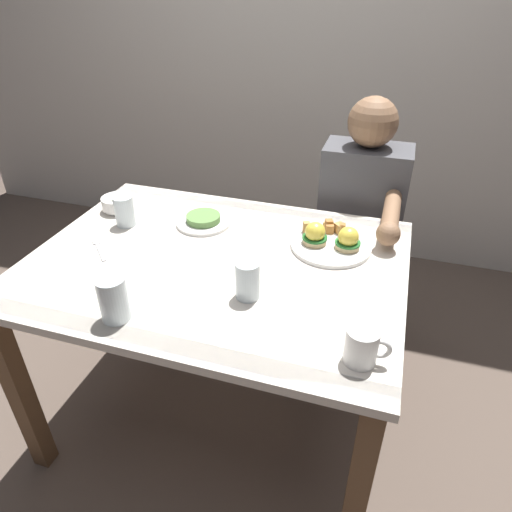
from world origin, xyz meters
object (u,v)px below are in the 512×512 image
at_px(dining_table, 217,286).
at_px(water_glass_extra, 114,301).
at_px(coffee_mug, 362,345).
at_px(water_glass_far, 125,213).
at_px(water_glass_near, 248,282).
at_px(fork, 99,248).
at_px(side_plate, 204,220).
at_px(fruit_bowl, 118,203).
at_px(diner_person, 360,219).
at_px(eggs_benedict_plate, 331,241).

height_order(dining_table, water_glass_extra, water_glass_extra).
bearing_deg(coffee_mug, water_glass_far, 154.21).
relative_size(water_glass_near, water_glass_far, 1.03).
bearing_deg(fork, water_glass_extra, -49.38).
height_order(dining_table, side_plate, side_plate).
bearing_deg(side_plate, fork, -134.77).
distance_m(dining_table, fruit_bowl, 0.55).
height_order(fork, water_glass_near, water_glass_near).
xyz_separation_m(fork, water_glass_extra, (0.25, -0.29, 0.06)).
distance_m(coffee_mug, water_glass_far, 1.00).
relative_size(fruit_bowl, diner_person, 0.11).
xyz_separation_m(fork, water_glass_far, (-0.00, 0.18, 0.05)).
relative_size(water_glass_far, water_glass_extra, 0.87).
distance_m(fork, side_plate, 0.38).
relative_size(dining_table, side_plate, 6.00).
relative_size(dining_table, fruit_bowl, 10.00).
distance_m(water_glass_extra, side_plate, 0.56).
xyz_separation_m(fruit_bowl, fork, (0.09, -0.27, -0.03)).
xyz_separation_m(dining_table, eggs_benedict_plate, (0.34, 0.19, 0.13)).
relative_size(coffee_mug, fork, 0.90).
height_order(dining_table, water_glass_far, water_glass_far).
relative_size(fruit_bowl, coffee_mug, 1.08).
bearing_deg(water_glass_far, water_glass_extra, -61.86).
bearing_deg(fruit_bowl, side_plate, -0.39).
relative_size(fruit_bowl, water_glass_extra, 0.94).
bearing_deg(water_glass_extra, fruit_bowl, 121.25).
distance_m(dining_table, water_glass_extra, 0.41).
height_order(eggs_benedict_plate, water_glass_far, water_glass_far).
bearing_deg(fork, diner_person, 39.32).
bearing_deg(side_plate, fruit_bowl, 179.61).
relative_size(dining_table, water_glass_near, 10.49).
bearing_deg(water_glass_far, coffee_mug, -25.79).
bearing_deg(eggs_benedict_plate, dining_table, -151.30).
distance_m(eggs_benedict_plate, side_plate, 0.47).
bearing_deg(dining_table, water_glass_far, 163.04).
height_order(water_glass_far, side_plate, water_glass_far).
relative_size(water_glass_extra, diner_person, 0.11).
height_order(eggs_benedict_plate, side_plate, eggs_benedict_plate).
bearing_deg(water_glass_near, dining_table, 136.48).
height_order(water_glass_far, diner_person, diner_person).
distance_m(water_glass_far, diner_person, 0.94).
relative_size(eggs_benedict_plate, coffee_mug, 2.42).
height_order(water_glass_near, water_glass_extra, water_glass_extra).
bearing_deg(fruit_bowl, eggs_benedict_plate, -1.92).
height_order(coffee_mug, water_glass_extra, water_glass_extra).
relative_size(fruit_bowl, fork, 0.97).
relative_size(water_glass_near, diner_person, 0.10).
relative_size(dining_table, coffee_mug, 10.77).
bearing_deg(side_plate, dining_table, -58.19).
height_order(eggs_benedict_plate, fruit_bowl, eggs_benedict_plate).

